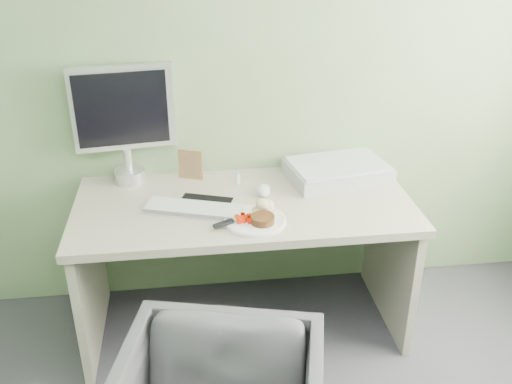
{
  "coord_description": "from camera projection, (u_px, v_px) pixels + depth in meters",
  "views": [
    {
      "loc": [
        -0.25,
        -0.76,
        1.99
      ],
      "look_at": [
        0.04,
        1.5,
        0.84
      ],
      "focal_mm": 40.0,
      "sensor_mm": 36.0,
      "label": 1
    }
  ],
  "objects": [
    {
      "name": "steak",
      "position": [
        263.0,
        219.0,
        2.49
      ],
      "size": [
        0.12,
        0.12,
        0.03
      ],
      "primitive_type": "cylinder",
      "rotation": [
        0.0,
        0.0,
        0.12
      ],
      "color": "black",
      "rests_on": "plate"
    },
    {
      "name": "scanner",
      "position": [
        337.0,
        171.0,
        2.92
      ],
      "size": [
        0.54,
        0.41,
        0.08
      ],
      "primitive_type": "cube",
      "rotation": [
        0.0,
        0.0,
        0.17
      ],
      "color": "#AAACB1",
      "rests_on": "desk"
    },
    {
      "name": "monitor",
      "position": [
        124.0,
        118.0,
        2.77
      ],
      "size": [
        0.49,
        0.16,
        0.59
      ],
      "rotation": [
        0.0,
        0.0,
        0.13
      ],
      "color": "silver",
      "rests_on": "desk"
    },
    {
      "name": "wall_back",
      "position": [
        234.0,
        53.0,
        2.76
      ],
      "size": [
        3.5,
        0.0,
        3.5
      ],
      "primitive_type": "plane",
      "rotation": [
        1.57,
        0.0,
        0.0
      ],
      "color": "#7DA171",
      "rests_on": "floor"
    },
    {
      "name": "photo_frame",
      "position": [
        191.0,
        164.0,
        2.9
      ],
      "size": [
        0.12,
        0.06,
        0.16
      ],
      "primitive_type": "cube",
      "rotation": [
        0.0,
        0.0,
        -0.34
      ],
      "color": "#976B46",
      "rests_on": "desk"
    },
    {
      "name": "steak_knife",
      "position": [
        231.0,
        221.0,
        2.49
      ],
      "size": [
        0.23,
        0.14,
        0.02
      ],
      "rotation": [
        0.0,
        0.0,
        0.49
      ],
      "color": "silver",
      "rests_on": "plate"
    },
    {
      "name": "keyboard",
      "position": [
        194.0,
        209.0,
        2.61
      ],
      "size": [
        0.46,
        0.27,
        0.02
      ],
      "primitive_type": "cube",
      "rotation": [
        0.0,
        0.0,
        -0.32
      ],
      "color": "white",
      "rests_on": "desk"
    },
    {
      "name": "carrot_heap",
      "position": [
        242.0,
        217.0,
        2.5
      ],
      "size": [
        0.08,
        0.07,
        0.04
      ],
      "primitive_type": "cube",
      "rotation": [
        0.0,
        0.0,
        -0.24
      ],
      "color": "red",
      "rests_on": "plate"
    },
    {
      "name": "computer_mouse",
      "position": [
        264.0,
        190.0,
        2.77
      ],
      "size": [
        0.08,
        0.13,
        0.04
      ],
      "primitive_type": "ellipsoid",
      "rotation": [
        0.0,
        0.0,
        -0.11
      ],
      "color": "white",
      "rests_on": "desk"
    },
    {
      "name": "eyedrop_bottle",
      "position": [
        237.0,
        178.0,
        2.87
      ],
      "size": [
        0.02,
        0.02,
        0.07
      ],
      "color": "white",
      "rests_on": "desk"
    },
    {
      "name": "plate",
      "position": [
        255.0,
        221.0,
        2.53
      ],
      "size": [
        0.28,
        0.28,
        0.01
      ],
      "primitive_type": "cylinder",
      "color": "white",
      "rests_on": "desk"
    },
    {
      "name": "desk",
      "position": [
        244.0,
        235.0,
        2.79
      ],
      "size": [
        1.6,
        0.75,
        0.73
      ],
      "color": "#B4A997",
      "rests_on": "floor"
    },
    {
      "name": "mousepad",
      "position": [
        203.0,
        206.0,
        2.67
      ],
      "size": [
        0.3,
        0.28,
        0.0
      ],
      "primitive_type": "cube",
      "rotation": [
        0.0,
        0.0,
        -0.34
      ],
      "color": "black",
      "rests_on": "desk"
    },
    {
      "name": "potato_pile",
      "position": [
        262.0,
        207.0,
        2.57
      ],
      "size": [
        0.13,
        0.11,
        0.06
      ],
      "primitive_type": "ellipsoid",
      "rotation": [
        0.0,
        0.0,
        -0.32
      ],
      "color": "tan",
      "rests_on": "plate"
    }
  ]
}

